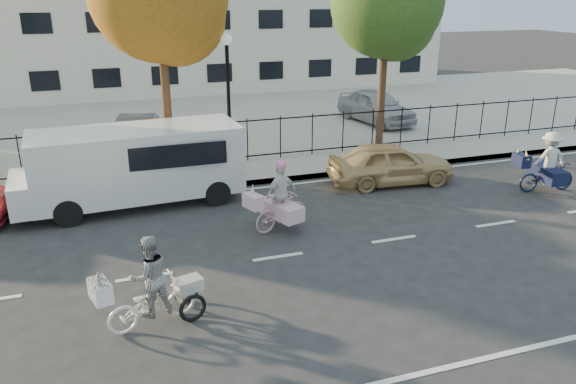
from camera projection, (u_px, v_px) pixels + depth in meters
name	position (u px, v px, depth m)	size (l,w,h in m)	color
ground	(278.00, 257.00, 12.89)	(120.00, 120.00, 0.00)	#333334
road_markings	(278.00, 257.00, 12.88)	(60.00, 9.52, 0.01)	silver
curb	(228.00, 185.00, 17.36)	(60.00, 0.10, 0.15)	#A8A399
sidewalk	(221.00, 175.00, 18.29)	(60.00, 2.20, 0.15)	#A8A399
parking_lot	(180.00, 119.00, 26.21)	(60.00, 15.60, 0.15)	#A8A399
iron_fence	(213.00, 142.00, 18.99)	(58.00, 0.06, 1.50)	black
building	(153.00, 37.00, 34.12)	(34.00, 10.00, 6.00)	silver
lamppost	(228.00, 77.00, 18.03)	(0.36, 0.36, 4.33)	black
street_sign	(158.00, 135.00, 17.90)	(0.85, 0.06, 1.80)	black
zebra_trike	(151.00, 291.00, 10.09)	(2.05, 1.19, 1.75)	white
unicorn_bike	(280.00, 204.00, 14.15)	(1.87, 1.36, 1.85)	#CE9DB1
bull_bike	(547.00, 168.00, 16.84)	(2.02, 1.40, 1.84)	#0F1933
white_van	(134.00, 163.00, 15.64)	(6.28, 2.43, 2.19)	white
gold_sedan	(391.00, 163.00, 17.53)	(1.56, 3.89, 1.33)	tan
lot_car_c	(136.00, 133.00, 20.75)	(1.30, 3.72, 1.22)	#515459
lot_car_d	(376.00, 106.00, 24.95)	(1.72, 4.27, 1.45)	#AAAAB1
tree_east	(389.00, 7.00, 20.03)	(4.04, 4.04, 7.41)	#442D1D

